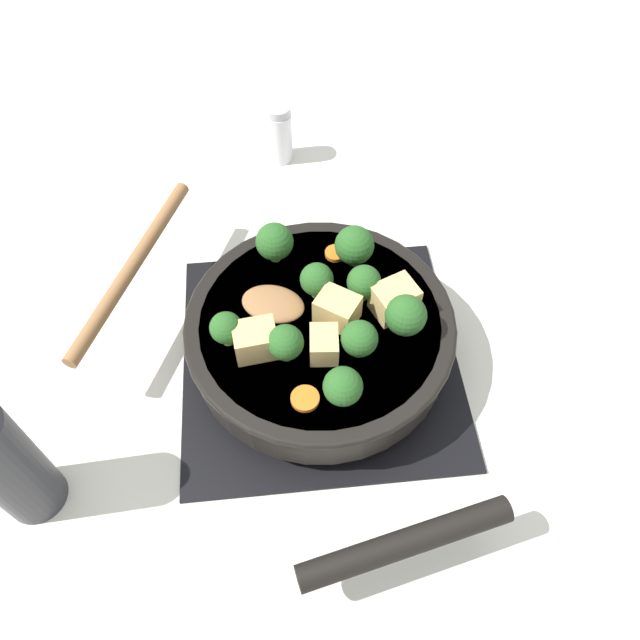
# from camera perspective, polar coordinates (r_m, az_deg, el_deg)

# --- Properties ---
(ground_plane) EXTENTS (2.40, 2.40, 0.00)m
(ground_plane) POSITION_cam_1_polar(r_m,az_deg,el_deg) (0.72, -0.00, -3.51)
(ground_plane) COLOR silver
(front_burner_grate) EXTENTS (0.31, 0.31, 0.03)m
(front_burner_grate) POSITION_cam_1_polar(r_m,az_deg,el_deg) (0.71, -0.00, -3.00)
(front_burner_grate) COLOR black
(front_burner_grate) RESTS_ON ground_plane
(skillet_pan) EXTENTS (0.41, 0.29, 0.05)m
(skillet_pan) POSITION_cam_1_polar(r_m,az_deg,el_deg) (0.67, 0.09, -1.30)
(skillet_pan) COLOR black
(skillet_pan) RESTS_ON front_burner_grate
(wooden_spoon) EXTENTS (0.25, 0.25, 0.02)m
(wooden_spoon) POSITION_cam_1_polar(r_m,az_deg,el_deg) (0.69, -12.02, 3.48)
(wooden_spoon) COLOR olive
(wooden_spoon) RESTS_ON skillet_pan
(tofu_cube_center_large) EXTENTS (0.04, 0.03, 0.03)m
(tofu_cube_center_large) POSITION_cam_1_polar(r_m,az_deg,el_deg) (0.62, 0.32, -2.26)
(tofu_cube_center_large) COLOR #DBB770
(tofu_cube_center_large) RESTS_ON skillet_pan
(tofu_cube_near_handle) EXTENTS (0.04, 0.05, 0.03)m
(tofu_cube_near_handle) POSITION_cam_1_polar(r_m,az_deg,el_deg) (0.62, -5.93, -1.86)
(tofu_cube_near_handle) COLOR #DBB770
(tofu_cube_near_handle) RESTS_ON skillet_pan
(tofu_cube_east_chunk) EXTENTS (0.05, 0.05, 0.03)m
(tofu_cube_east_chunk) POSITION_cam_1_polar(r_m,az_deg,el_deg) (0.64, 1.57, 1.17)
(tofu_cube_east_chunk) COLOR #DBB770
(tofu_cube_east_chunk) RESTS_ON skillet_pan
(tofu_cube_west_chunk) EXTENTS (0.05, 0.05, 0.03)m
(tofu_cube_west_chunk) POSITION_cam_1_polar(r_m,az_deg,el_deg) (0.65, 6.82, 1.88)
(tofu_cube_west_chunk) COLOR #DBB770
(tofu_cube_west_chunk) RESTS_ON skillet_pan
(broccoli_floret_near_spoon) EXTENTS (0.04, 0.04, 0.05)m
(broccoli_floret_near_spoon) POSITION_cam_1_polar(r_m,az_deg,el_deg) (0.69, -4.18, 7.13)
(broccoli_floret_near_spoon) COLOR #709956
(broccoli_floret_near_spoon) RESTS_ON skillet_pan
(broccoli_floret_center_top) EXTENTS (0.04, 0.04, 0.04)m
(broccoli_floret_center_top) POSITION_cam_1_polar(r_m,az_deg,el_deg) (0.65, 4.04, 3.46)
(broccoli_floret_center_top) COLOR #709956
(broccoli_floret_center_top) RESTS_ON skillet_pan
(broccoli_floret_east_rim) EXTENTS (0.04, 0.04, 0.04)m
(broccoli_floret_east_rim) POSITION_cam_1_polar(r_m,az_deg,el_deg) (0.61, -3.17, -2.10)
(broccoli_floret_east_rim) COLOR #709956
(broccoli_floret_east_rim) RESTS_ON skillet_pan
(broccoli_floret_west_rim) EXTENTS (0.04, 0.04, 0.05)m
(broccoli_floret_west_rim) POSITION_cam_1_polar(r_m,az_deg,el_deg) (0.68, 3.16, 6.80)
(broccoli_floret_west_rim) COLOR #709956
(broccoli_floret_west_rim) RESTS_ON skillet_pan
(broccoli_floret_north_edge) EXTENTS (0.04, 0.04, 0.04)m
(broccoli_floret_north_edge) POSITION_cam_1_polar(r_m,az_deg,el_deg) (0.61, 3.63, -1.74)
(broccoli_floret_north_edge) COLOR #709956
(broccoli_floret_north_edge) RESTS_ON skillet_pan
(broccoli_floret_south_cluster) EXTENTS (0.04, 0.04, 0.05)m
(broccoli_floret_south_cluster) POSITION_cam_1_polar(r_m,az_deg,el_deg) (0.58, 2.10, -6.11)
(broccoli_floret_south_cluster) COLOR #709956
(broccoli_floret_south_cluster) RESTS_ON skillet_pan
(broccoli_floret_mid_floret) EXTENTS (0.04, 0.04, 0.05)m
(broccoli_floret_mid_floret) POSITION_cam_1_polar(r_m,az_deg,el_deg) (0.63, 7.84, 0.41)
(broccoli_floret_mid_floret) COLOR #709956
(broccoli_floret_mid_floret) RESTS_ON skillet_pan
(broccoli_floret_small_inner) EXTENTS (0.03, 0.03, 0.04)m
(broccoli_floret_small_inner) POSITION_cam_1_polar(r_m,az_deg,el_deg) (0.63, -8.59, -0.76)
(broccoli_floret_small_inner) COLOR #709956
(broccoli_floret_small_inner) RESTS_ON skillet_pan
(broccoli_floret_tall_stem) EXTENTS (0.04, 0.04, 0.04)m
(broccoli_floret_tall_stem) POSITION_cam_1_polar(r_m,az_deg,el_deg) (0.65, -0.65, 3.68)
(broccoli_floret_tall_stem) COLOR #709956
(broccoli_floret_tall_stem) RESTS_ON skillet_pan
(carrot_slice_orange_thin) EXTENTS (0.02, 0.02, 0.01)m
(carrot_slice_orange_thin) POSITION_cam_1_polar(r_m,az_deg,el_deg) (0.71, 1.40, 6.11)
(carrot_slice_orange_thin) COLOR orange
(carrot_slice_orange_thin) RESTS_ON skillet_pan
(carrot_slice_near_center) EXTENTS (0.03, 0.03, 0.01)m
(carrot_slice_near_center) POSITION_cam_1_polar(r_m,az_deg,el_deg) (0.60, -1.37, -7.20)
(carrot_slice_near_center) COLOR orange
(carrot_slice_near_center) RESTS_ON skillet_pan
(pepper_mill) EXTENTS (0.06, 0.06, 0.19)m
(pepper_mill) POSITION_cam_1_polar(r_m,az_deg,el_deg) (0.63, -27.01, -11.50)
(pepper_mill) COLOR #333338
(pepper_mill) RESTS_ON ground_plane
(salt_shaker) EXTENTS (0.04, 0.04, 0.09)m
(salt_shaker) POSITION_cam_1_polar(r_m,az_deg,el_deg) (0.92, -3.73, 16.64)
(salt_shaker) COLOR white
(salt_shaker) RESTS_ON ground_plane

